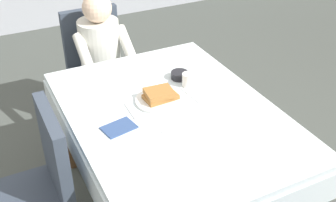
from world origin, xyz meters
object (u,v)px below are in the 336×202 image
Objects in this scene: chair_diner at (97,61)px; spoon_near_edge at (176,130)px; diner_person at (102,53)px; breakfast_stack at (160,95)px; cup_coffee at (189,80)px; bowl_butter at (180,75)px; dining_table_main at (173,124)px; fork_left_of_plate at (130,111)px; chair_left_side at (40,182)px; plate_breakfast at (159,100)px; knife_right_of_plate at (190,95)px.

chair_diner is 1.35m from spoon_near_edge.
breakfast_stack is (0.06, -0.88, 0.11)m from diner_person.
cup_coffee is 0.47m from spoon_near_edge.
cup_coffee is at bearing -87.75° from bowl_butter.
diner_person is (-0.07, 1.01, 0.02)m from dining_table_main.
chair_left_side is at bearing 102.80° from fork_left_of_plate.
plate_breakfast is 1.87× the size of spoon_near_edge.
dining_table_main is 13.85× the size of bowl_butter.
chair_diner is at bearing 7.54° from knife_right_of_plate.
bowl_butter is (0.28, -0.86, 0.23)m from chair_diner.
chair_left_side is 8.23× the size of cup_coffee.
diner_person reaches higher than cup_coffee.
breakfast_stack reaches higher than plate_breakfast.
plate_breakfast is 2.55× the size of bowl_butter.
knife_right_of_plate is (-0.05, -0.10, -0.04)m from cup_coffee.
cup_coffee is (0.24, 0.08, 0.03)m from plate_breakfast.
breakfast_stack reaches higher than dining_table_main.
breakfast_stack is at bearing 93.08° from chair_diner.
breakfast_stack is 1.77× the size of bowl_butter.
cup_coffee is (0.21, 0.21, 0.13)m from dining_table_main.
chair_left_side is at bearing -170.52° from plate_breakfast.
chair_diner reaches higher than knife_right_of_plate.
chair_left_side is 8.45× the size of bowl_butter.
dining_table_main is 8.47× the size of fork_left_of_plate.
plate_breakfast is (0.75, 0.12, 0.22)m from chair_left_side.
breakfast_stack reaches higher than fork_left_of_plate.
dining_table_main is 0.32m from cup_coffee.
chair_left_side is 3.32× the size of plate_breakfast.
breakfast_stack is (0.75, 0.13, 0.25)m from chair_left_side.
bowl_butter reaches higher than dining_table_main.
chair_left_side is at bearing -168.20° from cup_coffee.
breakfast_stack reaches higher than knife_right_of_plate.
breakfast_stack is 0.29m from bowl_butter.
spoon_near_edge is at bearing -127.13° from cup_coffee.
plate_breakfast is (-0.02, 0.12, 0.10)m from dining_table_main.
cup_coffee is at bearing -74.56° from fork_left_of_plate.
cup_coffee reaches higher than bowl_butter.
bowl_butter is 0.73× the size of spoon_near_edge.
spoon_near_edge is at bearing -99.89° from breakfast_stack.
breakfast_stack is 0.97× the size of knife_right_of_plate.
chair_diner is 8.45× the size of bowl_butter.
bowl_butter reaches higher than spoon_near_edge.
dining_table_main is at bearing 94.15° from diner_person.
breakfast_stack is 1.30× the size of spoon_near_edge.
bowl_butter is 0.55m from spoon_near_edge.
knife_right_of_plate is (0.18, -0.02, -0.04)m from breakfast_stack.
dining_table_main is 0.22m from knife_right_of_plate.
chair_left_side reaches higher than spoon_near_edge.
cup_coffee is at bearing 18.88° from plate_breakfast.
chair_left_side is at bearing 59.21° from chair_diner.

